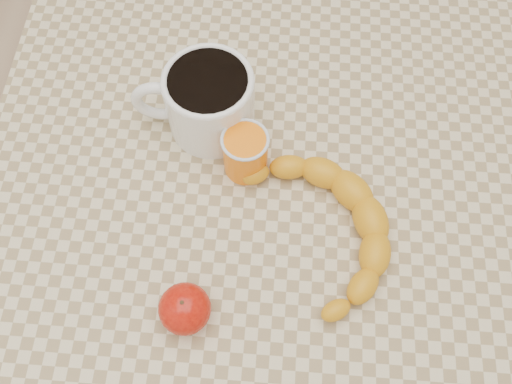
# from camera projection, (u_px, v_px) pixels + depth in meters

# --- Properties ---
(ground) EXTENTS (3.00, 3.00, 0.00)m
(ground) POSITION_uv_depth(u_px,v_px,m) (256.00, 321.00, 1.47)
(ground) COLOR tan
(ground) RESTS_ON ground
(table) EXTENTS (0.80, 0.80, 0.75)m
(table) POSITION_uv_depth(u_px,v_px,m) (256.00, 222.00, 0.87)
(table) COLOR beige
(table) RESTS_ON ground
(coffee_mug) EXTENTS (0.18, 0.13, 0.11)m
(coffee_mug) POSITION_uv_depth(u_px,v_px,m) (207.00, 100.00, 0.80)
(coffee_mug) COLOR white
(coffee_mug) RESTS_ON table
(orange_juice_glass) EXTENTS (0.07, 0.07, 0.08)m
(orange_juice_glass) POSITION_uv_depth(u_px,v_px,m) (245.00, 153.00, 0.78)
(orange_juice_glass) COLOR orange
(orange_juice_glass) RESTS_ON table
(apple) EXTENTS (0.07, 0.07, 0.06)m
(apple) POSITION_uv_depth(u_px,v_px,m) (185.00, 309.00, 0.70)
(apple) COLOR #900904
(apple) RESTS_ON table
(banana) EXTENTS (0.40, 0.42, 0.05)m
(banana) POSITION_uv_depth(u_px,v_px,m) (325.00, 228.00, 0.75)
(banana) COLOR orange
(banana) RESTS_ON table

